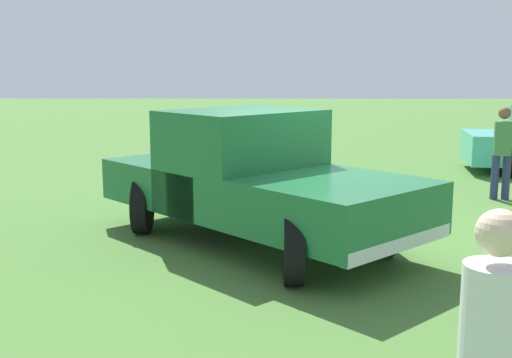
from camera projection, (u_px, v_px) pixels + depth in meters
ground_plane at (307, 237)px, 9.14m from camera, size 80.00×80.00×0.00m
pickup_truck at (250, 175)px, 8.77m from camera, size 4.85×4.73×1.82m
person_bystander at (502, 148)px, 11.59m from camera, size 0.36×0.36×1.69m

